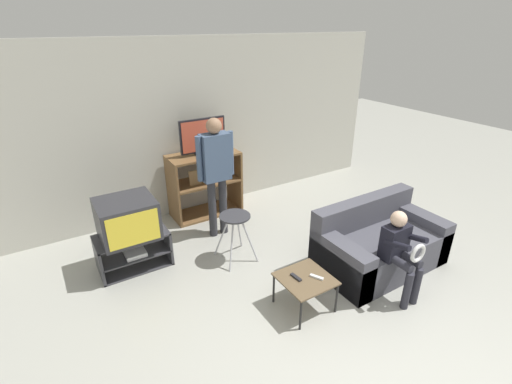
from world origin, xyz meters
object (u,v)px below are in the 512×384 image
at_px(tv_stand, 134,251).
at_px(folding_stool, 235,223).
at_px(person_standing_adult, 216,167).
at_px(television_main, 127,219).
at_px(remote_control_white, 317,277).
at_px(media_shelf, 205,184).
at_px(person_seated_child, 400,249).
at_px(television_flat, 203,137).
at_px(snack_table, 305,281).
at_px(remote_control_black, 296,277).
at_px(couch, 378,244).

xyz_separation_m(tv_stand, folding_stool, (1.15, -0.51, 0.30)).
bearing_deg(person_standing_adult, television_main, -172.04).
relative_size(tv_stand, folding_stool, 1.35).
relative_size(television_main, remote_control_white, 4.49).
height_order(media_shelf, person_seated_child, person_seated_child).
height_order(media_shelf, television_flat, television_flat).
distance_m(snack_table, person_standing_adult, 1.95).
xyz_separation_m(tv_stand, remote_control_white, (1.43, -1.73, 0.17)).
bearing_deg(folding_stool, remote_control_white, -76.98).
relative_size(television_main, remote_control_black, 4.49).
xyz_separation_m(television_main, couch, (2.60, -1.51, -0.40)).
distance_m(snack_table, person_seated_child, 1.07).
xyz_separation_m(television_flat, snack_table, (-0.02, -2.48, -0.90)).
bearing_deg(media_shelf, remote_control_black, -92.31).
relative_size(snack_table, remote_control_white, 3.57).
relative_size(snack_table, person_standing_adult, 0.31).
bearing_deg(folding_stool, person_seated_child, -52.57).
bearing_deg(snack_table, folding_stool, 99.04).
xyz_separation_m(television_main, remote_control_black, (1.26, -1.60, -0.29)).
height_order(television_flat, person_seated_child, television_flat).
height_order(tv_stand, remote_control_white, tv_stand).
distance_m(tv_stand, television_flat, 1.88).
distance_m(remote_control_black, couch, 1.35).
bearing_deg(person_seated_child, snack_table, 160.17).
bearing_deg(media_shelf, couch, -62.24).
bearing_deg(person_seated_child, remote_control_white, 161.49).
distance_m(media_shelf, person_standing_adult, 0.85).
bearing_deg(remote_control_black, tv_stand, 122.88).
xyz_separation_m(remote_control_black, person_seated_child, (1.06, -0.40, 0.21)).
bearing_deg(person_seated_child, television_flat, 108.52).
xyz_separation_m(tv_stand, person_standing_adult, (1.23, 0.16, 0.80)).
distance_m(television_flat, remote_control_black, 2.58).
bearing_deg(media_shelf, person_standing_adult, -99.56).
height_order(remote_control_black, remote_control_white, same).
relative_size(media_shelf, person_seated_child, 1.06).
distance_m(folding_stool, remote_control_white, 1.26).
height_order(remote_control_black, person_standing_adult, person_standing_adult).
distance_m(television_flat, snack_table, 2.64).
bearing_deg(television_main, person_standing_adult, 7.96).
relative_size(television_flat, person_standing_adult, 0.42).
distance_m(remote_control_white, couch, 1.18).
bearing_deg(couch, folding_stool, 144.59).
bearing_deg(tv_stand, television_flat, 31.04).
height_order(couch, person_seated_child, person_seated_child).
height_order(tv_stand, person_standing_adult, person_standing_adult).
xyz_separation_m(tv_stand, snack_table, (1.33, -1.67, 0.12)).
height_order(television_main, person_standing_adult, person_standing_adult).
height_order(television_main, folding_stool, television_main).
height_order(tv_stand, person_seated_child, person_seated_child).
xyz_separation_m(remote_control_white, couch, (1.16, 0.20, -0.10)).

